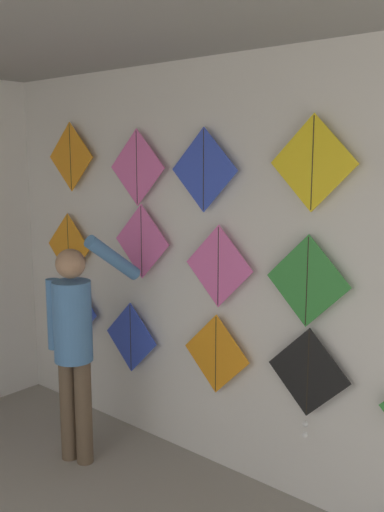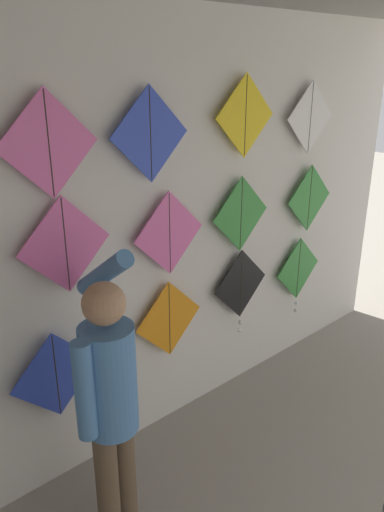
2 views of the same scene
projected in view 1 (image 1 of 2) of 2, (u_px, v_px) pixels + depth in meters
The scene contains 14 objects.
back_panel at pixel (222, 271), 3.86m from camera, with size 5.17×0.06×2.80m, color silver.
shopkeeper at pixel (74, 336), 3.97m from camera, with size 0.41×0.62×1.65m.
kite_0 at pixel (75, 310), 4.84m from camera, with size 0.55×0.01×0.55m.
kite_1 at pixel (131, 337), 4.42m from camera, with size 0.55×0.01×0.55m.
kite_2 at pixel (216, 354), 3.87m from camera, with size 0.55×0.01×0.55m.
kite_3 at pixel (308, 376), 3.41m from camera, with size 0.55×0.04×0.69m.
kite_5 at pixel (69, 246), 4.79m from camera, with size 0.55×0.01×0.55m.
kite_6 at pixel (142, 242), 4.20m from camera, with size 0.55×0.01×0.55m.
kite_7 at pixel (218, 266), 3.75m from camera, with size 0.55×0.01×0.55m.
kite_8 at pixel (307, 281), 3.33m from camera, with size 0.55×0.01×0.55m.
kite_10 at pixel (71, 157), 4.61m from camera, with size 0.55×0.01×0.55m.
kite_11 at pixel (137, 168), 4.13m from camera, with size 0.55×0.01×0.55m.
kite_12 at pixel (204, 170), 3.73m from camera, with size 0.55×0.01×0.55m.
kite_13 at pixel (313, 163), 3.21m from camera, with size 0.55×0.01×0.55m.
Camera 1 is at (2.31, 1.14, 2.17)m, focal length 40.00 mm.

